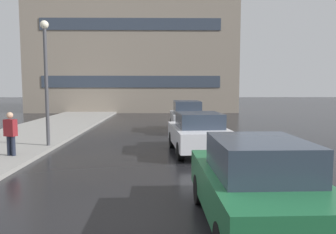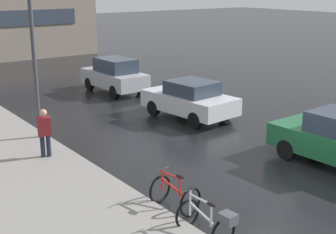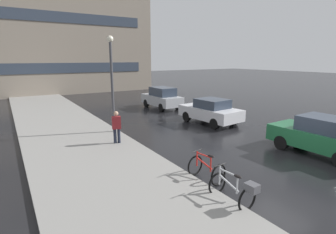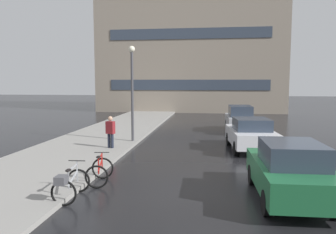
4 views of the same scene
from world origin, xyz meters
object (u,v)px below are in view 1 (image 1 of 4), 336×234
object	(u,v)px
car_white	(199,133)
car_green	(256,184)
car_silver	(187,116)
pedestrian	(11,133)
streetlamp	(46,71)

from	to	relation	value
car_white	car_green	bearing A→B (deg)	-87.41
car_white	car_silver	xyz separation A→B (m)	(-0.03, 5.95, 0.08)
car_green	car_white	world-z (taller)	car_green
car_green	pedestrian	distance (m)	8.99
streetlamp	pedestrian	bearing A→B (deg)	-106.97
car_green	streetlamp	distance (m)	10.22
car_green	streetlamp	bearing A→B (deg)	129.80
car_green	car_silver	size ratio (longest dim) A/B	1.03
car_silver	pedestrian	world-z (taller)	car_silver
pedestrian	streetlamp	xyz separation A→B (m)	(0.60, 1.97, 2.21)
car_white	car_silver	bearing A→B (deg)	90.26
pedestrian	car_white	bearing A→B (deg)	9.06
car_green	car_white	bearing A→B (deg)	92.59
car_silver	streetlamp	size ratio (longest dim) A/B	0.77
car_green	streetlamp	size ratio (longest dim) A/B	0.79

